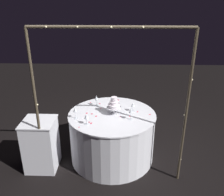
# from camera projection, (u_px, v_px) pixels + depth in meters

# --- Properties ---
(ground_plane) EXTENTS (12.00, 12.00, 0.00)m
(ground_plane) POSITION_uv_depth(u_px,v_px,m) (112.00, 156.00, 3.87)
(ground_plane) COLOR black
(decorative_arch) EXTENTS (1.98, 0.06, 2.12)m
(decorative_arch) POSITION_uv_depth(u_px,v_px,m) (111.00, 88.00, 2.89)
(decorative_arch) COLOR #473D2D
(decorative_arch) RESTS_ON ground
(main_table) EXTENTS (1.34, 1.34, 0.78)m
(main_table) POSITION_uv_depth(u_px,v_px,m) (112.00, 136.00, 3.72)
(main_table) COLOR white
(main_table) RESTS_ON ground
(side_table) EXTENTS (0.47, 0.47, 0.79)m
(side_table) POSITION_uv_depth(u_px,v_px,m) (41.00, 144.00, 3.50)
(side_table) COLOR white
(side_table) RESTS_ON ground
(tiered_cake) EXTENTS (0.22, 0.22, 0.27)m
(tiered_cake) POSITION_uv_depth(u_px,v_px,m) (114.00, 105.00, 3.52)
(tiered_cake) COLOR silver
(tiered_cake) RESTS_ON main_table
(wine_glass_0) EXTENTS (0.06, 0.06, 0.18)m
(wine_glass_0) POSITION_uv_depth(u_px,v_px,m) (97.00, 98.00, 3.80)
(wine_glass_0) COLOR silver
(wine_glass_0) RESTS_ON main_table
(wine_glass_1) EXTENTS (0.06, 0.06, 0.17)m
(wine_glass_1) POSITION_uv_depth(u_px,v_px,m) (75.00, 110.00, 3.39)
(wine_glass_1) COLOR silver
(wine_glass_1) RESTS_ON main_table
(wine_glass_2) EXTENTS (0.06, 0.06, 0.14)m
(wine_glass_2) POSITION_uv_depth(u_px,v_px,m) (133.00, 105.00, 3.62)
(wine_glass_2) COLOR silver
(wine_glass_2) RESTS_ON main_table
(wine_glass_3) EXTENTS (0.06, 0.06, 0.16)m
(wine_glass_3) POSITION_uv_depth(u_px,v_px,m) (86.00, 117.00, 3.23)
(wine_glass_3) COLOR silver
(wine_glass_3) RESTS_ON main_table
(wine_glass_4) EXTENTS (0.07, 0.07, 0.18)m
(wine_glass_4) POSITION_uv_depth(u_px,v_px,m) (131.00, 111.00, 3.35)
(wine_glass_4) COLOR silver
(wine_glass_4) RESTS_ON main_table
(rose_petal_0) EXTENTS (0.04, 0.03, 0.00)m
(rose_petal_0) POSITION_uv_depth(u_px,v_px,m) (150.00, 114.00, 3.55)
(rose_petal_0) COLOR #E02D47
(rose_petal_0) RESTS_ON main_table
(rose_petal_1) EXTENTS (0.03, 0.03, 0.00)m
(rose_petal_1) POSITION_uv_depth(u_px,v_px,m) (79.00, 127.00, 3.20)
(rose_petal_1) COLOR #E02D47
(rose_petal_1) RESTS_ON main_table
(rose_petal_2) EXTENTS (0.03, 0.04, 0.00)m
(rose_petal_2) POSITION_uv_depth(u_px,v_px,m) (130.00, 116.00, 3.50)
(rose_petal_2) COLOR #E02D47
(rose_petal_2) RESTS_ON main_table
(rose_petal_3) EXTENTS (0.04, 0.05, 0.00)m
(rose_petal_3) POSITION_uv_depth(u_px,v_px,m) (91.00, 123.00, 3.30)
(rose_petal_3) COLOR #E02D47
(rose_petal_3) RESTS_ON main_table
(rose_petal_4) EXTENTS (0.04, 0.03, 0.00)m
(rose_petal_4) POSITION_uv_depth(u_px,v_px,m) (138.00, 112.00, 3.64)
(rose_petal_4) COLOR #E02D47
(rose_petal_4) RESTS_ON main_table
(rose_petal_5) EXTENTS (0.04, 0.03, 0.00)m
(rose_petal_5) POSITION_uv_depth(u_px,v_px,m) (89.00, 122.00, 3.33)
(rose_petal_5) COLOR #E02D47
(rose_petal_5) RESTS_ON main_table
(rose_petal_6) EXTENTS (0.04, 0.03, 0.00)m
(rose_petal_6) POSITION_uv_depth(u_px,v_px,m) (92.00, 114.00, 3.57)
(rose_petal_6) COLOR #E02D47
(rose_petal_6) RESTS_ON main_table
(rose_petal_7) EXTENTS (0.04, 0.04, 0.00)m
(rose_petal_7) POSITION_uv_depth(u_px,v_px,m) (118.00, 100.00, 4.07)
(rose_petal_7) COLOR #E02D47
(rose_petal_7) RESTS_ON main_table
(rose_petal_8) EXTENTS (0.04, 0.04, 0.00)m
(rose_petal_8) POSITION_uv_depth(u_px,v_px,m) (100.00, 104.00, 3.92)
(rose_petal_8) COLOR #E02D47
(rose_petal_8) RESTS_ON main_table
(rose_petal_9) EXTENTS (0.03, 0.03, 0.00)m
(rose_petal_9) POSITION_uv_depth(u_px,v_px,m) (120.00, 117.00, 3.48)
(rose_petal_9) COLOR #E02D47
(rose_petal_9) RESTS_ON main_table
(rose_petal_10) EXTENTS (0.03, 0.04, 0.00)m
(rose_petal_10) POSITION_uv_depth(u_px,v_px,m) (96.00, 116.00, 3.50)
(rose_petal_10) COLOR #E02D47
(rose_petal_10) RESTS_ON main_table
(rose_petal_11) EXTENTS (0.04, 0.03, 0.00)m
(rose_petal_11) POSITION_uv_depth(u_px,v_px,m) (91.00, 102.00, 3.97)
(rose_petal_11) COLOR #E02D47
(rose_petal_11) RESTS_ON main_table
(rose_petal_12) EXTENTS (0.04, 0.05, 0.00)m
(rose_petal_12) POSITION_uv_depth(u_px,v_px,m) (87.00, 113.00, 3.59)
(rose_petal_12) COLOR #E02D47
(rose_petal_12) RESTS_ON main_table
(rose_petal_13) EXTENTS (0.03, 0.03, 0.00)m
(rose_petal_13) POSITION_uv_depth(u_px,v_px,m) (101.00, 108.00, 3.76)
(rose_petal_13) COLOR #E02D47
(rose_petal_13) RESTS_ON main_table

